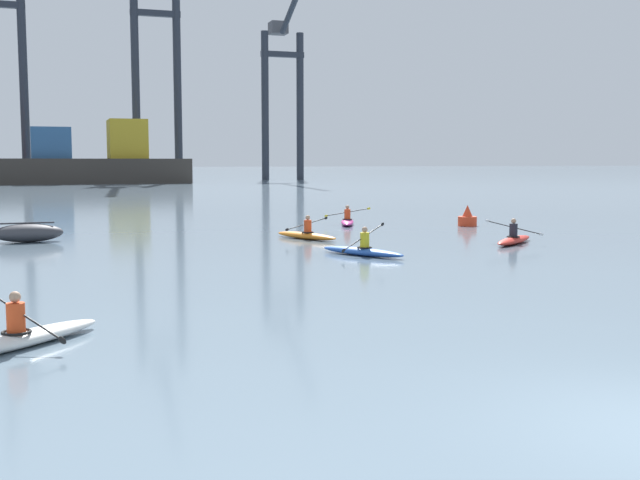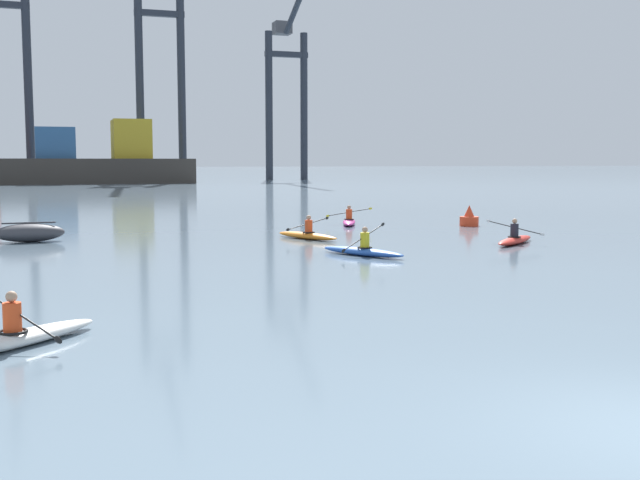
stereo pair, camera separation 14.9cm
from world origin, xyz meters
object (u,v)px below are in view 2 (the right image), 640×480
object	(u,v)px
container_barge	(58,162)
kayak_white	(17,336)
channel_buoy	(469,218)
kayak_magenta	(349,221)
gantry_crane_west_mid	(3,46)
gantry_crane_east	(288,77)
capsized_dinghy	(29,233)
kayak_red	(515,239)
gantry_crane_east_mid	(161,51)
kayak_orange	(307,235)
kayak_blue	(363,250)

from	to	relation	value
container_barge	kayak_white	xyz separation A→B (m)	(-0.47, -98.50, -2.71)
channel_buoy	kayak_magenta	world-z (taller)	channel_buoy
container_barge	kayak_magenta	bearing A→B (deg)	-79.99
gantry_crane_west_mid	gantry_crane_east	distance (m)	43.00
capsized_dinghy	kayak_magenta	distance (m)	14.94
gantry_crane_east	kayak_red	bearing A→B (deg)	-101.27
capsized_dinghy	kayak_red	world-z (taller)	kayak_red
gantry_crane_west_mid	gantry_crane_east	bearing A→B (deg)	5.11
container_barge	kayak_white	size ratio (longest dim) A/B	12.71
channel_buoy	kayak_magenta	xyz separation A→B (m)	(-5.18, 2.50, -0.19)
gantry_crane_east	kayak_red	distance (m)	101.93
container_barge	kayak_magenta	size ratio (longest dim) A/B	10.78
container_barge	channel_buoy	bearing A→B (deg)	-76.71
gantry_crane_east_mid	kayak_orange	xyz separation A→B (m)	(-5.64, -91.03, -19.31)
gantry_crane_east	kayak_magenta	world-z (taller)	gantry_crane_east
container_barge	gantry_crane_west_mid	bearing A→B (deg)	130.86
gantry_crane_east_mid	kayak_orange	size ratio (longest dim) A/B	11.17
gantry_crane_west_mid	channel_buoy	distance (m)	92.69
capsized_dinghy	kayak_orange	world-z (taller)	kayak_orange
container_barge	gantry_crane_east	distance (m)	40.33
channel_buoy	kayak_blue	size ratio (longest dim) A/B	0.30
kayak_white	container_barge	bearing A→B (deg)	89.73
kayak_red	kayak_blue	xyz separation A→B (m)	(-6.75, -1.58, 0.00)
gantry_crane_east	capsized_dinghy	distance (m)	100.62
container_barge	kayak_white	distance (m)	98.54
gantry_crane_east	channel_buoy	distance (m)	94.02
kayak_white	kayak_red	world-z (taller)	kayak_white
kayak_red	kayak_magenta	world-z (taller)	same
channel_buoy	kayak_red	world-z (taller)	channel_buoy
container_barge	gantry_crane_east_mid	distance (m)	23.94
kayak_white	kayak_magenta	xyz separation A→B (m)	(14.04, 21.64, 0.00)
kayak_orange	kayak_blue	bearing A→B (deg)	-89.10
gantry_crane_west_mid	channel_buoy	world-z (taller)	gantry_crane_west_mid
kayak_orange	kayak_red	xyz separation A→B (m)	(6.84, -4.18, -0.00)
kayak_blue	channel_buoy	bearing A→B (deg)	45.46
kayak_magenta	kayak_blue	bearing A→B (deg)	-108.50
gantry_crane_east	channel_buoy	size ratio (longest dim) A/B	33.09
gantry_crane_east_mid	channel_buoy	bearing A→B (deg)	-87.67
capsized_dinghy	kayak_orange	size ratio (longest dim) A/B	0.78
channel_buoy	gantry_crane_east	bearing A→B (deg)	79.23
gantry_crane_east_mid	capsized_dinghy	xyz separation A→B (m)	(-16.09, -88.73, -19.14)
container_barge	kayak_blue	world-z (taller)	container_barge
capsized_dinghy	kayak_orange	bearing A→B (deg)	-12.44
gantry_crane_west_mid	gantry_crane_east_mid	size ratio (longest dim) A/B	1.02
container_barge	gantry_crane_east	world-z (taller)	gantry_crane_east
kayak_blue	kayak_magenta	bearing A→B (deg)	71.50
kayak_white	kayak_blue	world-z (taller)	kayak_white
capsized_dinghy	channel_buoy	size ratio (longest dim) A/B	2.63
kayak_red	kayak_orange	bearing A→B (deg)	148.56
gantry_crane_west_mid	gantry_crane_east	xyz separation A→B (m)	(42.76, 3.82, -2.37)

